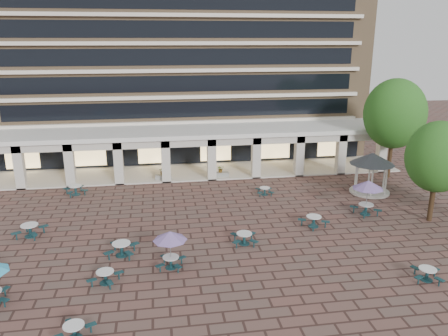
{
  "coord_description": "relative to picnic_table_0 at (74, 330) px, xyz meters",
  "views": [
    {
      "loc": [
        -2.72,
        -26.38,
        12.67
      ],
      "look_at": [
        1.83,
        3.0,
        3.88
      ],
      "focal_mm": 35.0,
      "sensor_mm": 36.0,
      "label": 1
    }
  ],
  "objects": [
    {
      "name": "picnic_table_8",
      "position": [
        -4.71,
        11.25,
        0.09
      ],
      "size": [
        2.2,
        2.2,
        0.84
      ],
      "rotation": [
        0.0,
        0.0,
        -0.26
      ],
      "color": "#133339",
      "rests_on": "ground"
    },
    {
      "name": "planter_right",
      "position": [
        9.77,
        22.17,
        0.04
      ],
      "size": [
        1.5,
        0.71,
        1.2
      ],
      "color": "gray",
      "rests_on": "ground"
    },
    {
      "name": "picnic_table_0",
      "position": [
        0.0,
        0.0,
        0.0
      ],
      "size": [
        1.88,
        1.88,
        0.7
      ],
      "rotation": [
        0.0,
        0.0,
        -0.34
      ],
      "color": "#133339",
      "rests_on": "ground"
    },
    {
      "name": "tree_east_c",
      "position": [
        25.58,
        19.79,
        5.68
      ],
      "size": [
        5.6,
        5.6,
        9.34
      ],
      "color": "#3C2818",
      "rests_on": "ground"
    },
    {
      "name": "picnic_table_7",
      "position": [
        14.56,
        9.88,
        0.05
      ],
      "size": [
        2.15,
        2.15,
        0.79
      ],
      "rotation": [
        0.0,
        0.0,
        0.41
      ],
      "color": "#133339",
      "rests_on": "ground"
    },
    {
      "name": "picnic_table_12",
      "position": [
        -3.09,
        19.27,
        0.07
      ],
      "size": [
        2.22,
        2.22,
        0.81
      ],
      "rotation": [
        0.0,
        0.0,
        0.41
      ],
      "color": "#133339",
      "rests_on": "ground"
    },
    {
      "name": "apartment_building",
      "position": [
        6.73,
        34.73,
        12.18
      ],
      "size": [
        40.0,
        15.5,
        25.2
      ],
      "color": "#967755",
      "rests_on": "ground"
    },
    {
      "name": "retail_arcade",
      "position": [
        6.73,
        24.06,
        2.58
      ],
      "size": [
        42.0,
        6.6,
        4.4
      ],
      "color": "white",
      "rests_on": "ground"
    },
    {
      "name": "tree_east_a",
      "position": [
        23.27,
        9.63,
        4.37
      ],
      "size": [
        4.4,
        4.4,
        7.33
      ],
      "color": "#3C2818",
      "rests_on": "ground"
    },
    {
      "name": "gazebo",
      "position": [
        21.79,
        15.98,
        2.21
      ],
      "size": [
        3.75,
        3.75,
        3.49
      ],
      "rotation": [
        0.0,
        0.0,
        0.13
      ],
      "color": "beige",
      "rests_on": "ground"
    },
    {
      "name": "planter_left",
      "position": [
        4.33,
        22.17,
        0.12
      ],
      "size": [
        1.5,
        0.68,
        1.3
      ],
      "color": "gray",
      "rests_on": "ground"
    },
    {
      "name": "picnic_table_6",
      "position": [
        4.43,
        5.6,
        1.51
      ],
      "size": [
        1.96,
        1.96,
        2.27
      ],
      "rotation": [
        0.0,
        0.0,
        -0.25
      ],
      "color": "#133339",
      "rests_on": "ground"
    },
    {
      "name": "picnic_table_3",
      "position": [
        18.2,
        2.1,
        0.0
      ],
      "size": [
        1.92,
        1.92,
        0.71
      ],
      "rotation": [
        0.0,
        0.0,
        -0.38
      ],
      "color": "#133339",
      "rests_on": "ground"
    },
    {
      "name": "picnic_table_13",
      "position": [
        12.74,
        16.78,
        -0.03
      ],
      "size": [
        1.53,
        1.53,
        0.65
      ],
      "rotation": [
        0.0,
        0.0,
        -0.07
      ],
      "color": "#133339",
      "rests_on": "ground"
    },
    {
      "name": "picnic_table_9",
      "position": [
        9.2,
        7.96,
        0.03
      ],
      "size": [
        1.78,
        1.78,
        0.75
      ],
      "rotation": [
        0.0,
        0.0,
        -0.08
      ],
      "color": "#133339",
      "rests_on": "ground"
    },
    {
      "name": "picnic_table_5",
      "position": [
        1.53,
        7.57,
        0.08
      ],
      "size": [
        2.11,
        2.11,
        0.83
      ],
      "rotation": [
        0.0,
        0.0,
        -0.2
      ],
      "color": "#133339",
      "rests_on": "ground"
    },
    {
      "name": "ground",
      "position": [
        6.73,
        9.27,
        -0.42
      ],
      "size": [
        120.0,
        120.0,
        0.0
      ],
      "primitive_type": "plane",
      "color": "brown",
      "rests_on": "ground"
    },
    {
      "name": "picnic_table_11",
      "position": [
        19.2,
        11.41,
        1.84
      ],
      "size": [
        2.3,
        2.3,
        2.66
      ],
      "rotation": [
        0.0,
        0.0,
        0.22
      ],
      "color": "#133339",
      "rests_on": "ground"
    },
    {
      "name": "picnic_table_1",
      "position": [
        0.88,
        4.48,
        0.01
      ],
      "size": [
        1.94,
        1.94,
        0.72
      ],
      "rotation": [
        0.0,
        0.0,
        -0.38
      ],
      "color": "#133339",
      "rests_on": "ground"
    }
  ]
}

